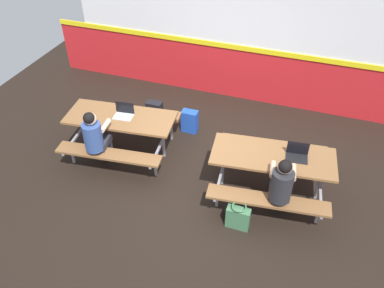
% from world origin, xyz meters
% --- Properties ---
extents(ground_plane, '(10.00, 10.00, 0.02)m').
position_xyz_m(ground_plane, '(0.00, 0.00, -0.01)').
color(ground_plane, black).
extents(accent_backdrop, '(8.00, 0.14, 2.60)m').
position_xyz_m(accent_backdrop, '(0.00, 2.52, 1.25)').
color(accent_backdrop, red).
rests_on(accent_backdrop, ground).
extents(picnic_table_left, '(1.92, 1.74, 0.74)m').
position_xyz_m(picnic_table_left, '(-1.32, 0.05, 0.57)').
color(picnic_table_left, brown).
rests_on(picnic_table_left, ground).
extents(picnic_table_right, '(1.92, 1.74, 0.74)m').
position_xyz_m(picnic_table_right, '(1.32, -0.11, 0.57)').
color(picnic_table_right, brown).
rests_on(picnic_table_right, ground).
extents(student_nearer, '(0.39, 0.54, 1.21)m').
position_xyz_m(student_nearer, '(-1.47, -0.53, 0.71)').
color(student_nearer, '#2D2D38').
rests_on(student_nearer, ground).
extents(student_further, '(0.39, 0.54, 1.21)m').
position_xyz_m(student_further, '(1.53, -0.65, 0.71)').
color(student_further, '#2D2D38').
rests_on(student_further, ground).
extents(laptop_silver, '(0.34, 0.26, 0.22)m').
position_xyz_m(laptop_silver, '(-1.26, 0.09, 0.79)').
color(laptop_silver, silver).
rests_on(laptop_silver, picnic_table_left).
extents(laptop_dark, '(0.34, 0.26, 0.22)m').
position_xyz_m(laptop_dark, '(1.65, -0.04, 0.79)').
color(laptop_dark, black).
rests_on(laptop_dark, picnic_table_right).
extents(backpack_dark, '(0.30, 0.22, 0.44)m').
position_xyz_m(backpack_dark, '(-1.15, 1.07, 0.22)').
color(backpack_dark, black).
rests_on(backpack_dark, ground).
extents(tote_bag_bright, '(0.34, 0.21, 0.43)m').
position_xyz_m(tote_bag_bright, '(1.03, -0.98, 0.19)').
color(tote_bag_bright, '#3F724C').
rests_on(tote_bag_bright, ground).
extents(satchel_spare, '(0.30, 0.22, 0.44)m').
position_xyz_m(satchel_spare, '(-0.40, 1.00, 0.22)').
color(satchel_spare, '#1E47B2').
rests_on(satchel_spare, ground).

